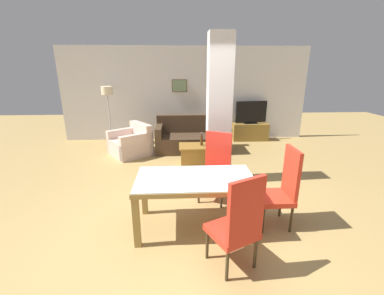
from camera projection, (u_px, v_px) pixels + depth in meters
The scene contains 14 objects.
ground_plane at pixel (195, 226), 3.59m from camera, with size 18.00×18.00×0.00m, color #A4854C.
back_wall at pixel (185, 94), 7.57m from camera, with size 7.20×0.09×2.70m.
divider_pillar at pixel (219, 112), 4.65m from camera, with size 0.42×0.38×2.70m.
dining_table at pixel (195, 188), 3.41m from camera, with size 1.57×0.85×0.74m.
dining_chair_head_right at pixel (282, 187), 3.47m from camera, with size 0.46×0.46×1.12m.
dining_chair_near_right at pixel (238, 223), 2.67m from camera, with size 0.62×0.62×1.12m.
dining_chair_far_right at pixel (216, 166), 4.21m from camera, with size 0.61×0.61×1.12m.
sofa at pixel (192, 139), 6.80m from camera, with size 1.89×0.89×0.89m.
armchair at pixel (131, 144), 6.45m from camera, with size 1.20×1.21×0.77m.
coffee_table at pixel (196, 154), 5.86m from camera, with size 0.78×0.56×0.43m.
bottle at pixel (202, 140), 5.78m from camera, with size 0.06×0.06×0.30m.
tv_stand at pixel (250, 132), 7.73m from camera, with size 1.05×0.40×0.51m.
tv_screen at pixel (251, 113), 7.56m from camera, with size 0.94×0.25×0.66m.
floor_lamp at pixel (108, 96), 6.99m from camera, with size 0.30×0.30×1.62m.
Camera 1 is at (-0.20, -3.08, 2.13)m, focal length 24.00 mm.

